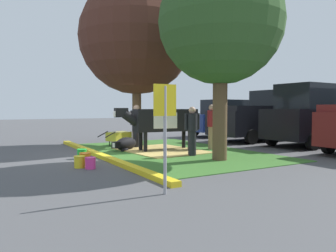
{
  "coord_description": "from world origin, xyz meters",
  "views": [
    {
      "loc": [
        10.27,
        -3.82,
        1.53
      ],
      "look_at": [
        0.03,
        2.12,
        0.9
      ],
      "focal_mm": 34.88,
      "sensor_mm": 36.0,
      "label": 1
    }
  ],
  "objects": [
    {
      "name": "suv_black",
      "position": [
        1.65,
        8.23,
        1.27
      ],
      "size": [
        2.22,
        4.65,
        2.52
      ],
      "color": "black",
      "rests_on": "ground"
    },
    {
      "name": "person_visitor_far",
      "position": [
        0.63,
        3.66,
        0.91
      ],
      "size": [
        0.53,
        0.34,
        1.69
      ],
      "color": "#9E7F5B",
      "rests_on": "ground"
    },
    {
      "name": "bucket_yellow",
      "position": [
        1.86,
        -1.6,
        0.16
      ],
      "size": [
        0.3,
        0.3,
        0.31
      ],
      "color": "yellow",
      "rests_on": "ground"
    },
    {
      "name": "person_handler",
      "position": [
        -1.27,
        1.46,
        0.9
      ],
      "size": [
        0.34,
        0.53,
        1.68
      ],
      "color": "black",
      "rests_on": "ground"
    },
    {
      "name": "parking_sign",
      "position": [
        5.25,
        -0.97,
        1.39
      ],
      "size": [
        0.06,
        0.44,
        1.96
      ],
      "color": "#99999E",
      "rests_on": "ground"
    },
    {
      "name": "grass_island",
      "position": [
        0.35,
        2.1,
        0.01
      ],
      "size": [
        8.01,
        5.0,
        0.02
      ],
      "primitive_type": "cube",
      "color": "#386B28",
      "rests_on": "ground"
    },
    {
      "name": "curb_yellow",
      "position": [
        0.35,
        -0.55,
        0.06
      ],
      "size": [
        9.21,
        0.24,
        0.12
      ],
      "primitive_type": "cube",
      "color": "yellow",
      "rests_on": "ground"
    },
    {
      "name": "bucket_green",
      "position": [
        0.37,
        -1.13,
        0.16
      ],
      "size": [
        0.31,
        0.31,
        0.3
      ],
      "color": "green",
      "rests_on": "ground"
    },
    {
      "name": "wheelbarrow",
      "position": [
        -2.25,
        1.13,
        0.39
      ],
      "size": [
        1.01,
        1.59,
        0.63
      ],
      "color": "gold",
      "rests_on": "ground"
    },
    {
      "name": "sedan_blue",
      "position": [
        -3.88,
        8.05,
        0.98
      ],
      "size": [
        2.12,
        4.45,
        2.02
      ],
      "color": "navy",
      "rests_on": "ground"
    },
    {
      "name": "bucket_orange",
      "position": [
        1.12,
        -1.24,
        0.15
      ],
      "size": [
        0.33,
        0.33,
        0.28
      ],
      "color": "orange",
      "rests_on": "ground"
    },
    {
      "name": "calf_lying",
      "position": [
        -0.8,
        0.8,
        0.24
      ],
      "size": [
        0.99,
        1.27,
        0.48
      ],
      "color": "black",
      "rests_on": "ground"
    },
    {
      "name": "hay_bedding",
      "position": [
        0.03,
        1.82,
        0.03
      ],
      "size": [
        3.39,
        2.66,
        0.04
      ],
      "primitive_type": "cube",
      "rotation": [
        0.0,
        0.0,
        0.08
      ],
      "color": "tan",
      "rests_on": "ground"
    },
    {
      "name": "ground_plane",
      "position": [
        0.0,
        0.0,
        0.0
      ],
      "size": [
        80.0,
        80.0,
        0.0
      ],
      "primitive_type": "plane",
      "color": "#4C4C4F"
    },
    {
      "name": "cow_holstein",
      "position": [
        0.0,
        1.91,
        1.1
      ],
      "size": [
        0.95,
        3.13,
        1.55
      ],
      "color": "black",
      "rests_on": "ground"
    },
    {
      "name": "bucket_pink",
      "position": [
        2.15,
        -1.4,
        0.15
      ],
      "size": [
        0.29,
        0.29,
        0.29
      ],
      "color": "#EA3893",
      "rests_on": "ground"
    },
    {
      "name": "shade_tree_right",
      "position": [
        2.75,
        2.3,
        4.02
      ],
      "size": [
        3.63,
        3.63,
        5.86
      ],
      "color": "brown",
      "rests_on": "ground"
    },
    {
      "name": "person_visitor_near",
      "position": [
        1.6,
        2.11,
        0.85
      ],
      "size": [
        0.34,
        0.52,
        1.59
      ],
      "color": "black",
      "rests_on": "ground"
    },
    {
      "name": "pickup_truck_black",
      "position": [
        -1.03,
        8.09,
        1.11
      ],
      "size": [
        2.34,
        5.45,
        2.42
      ],
      "color": "black",
      "rests_on": "ground"
    },
    {
      "name": "shade_tree_left",
      "position": [
        -2.06,
        1.84,
        4.44
      ],
      "size": [
        4.66,
        4.66,
        6.78
      ],
      "color": "brown",
      "rests_on": "ground"
    }
  ]
}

